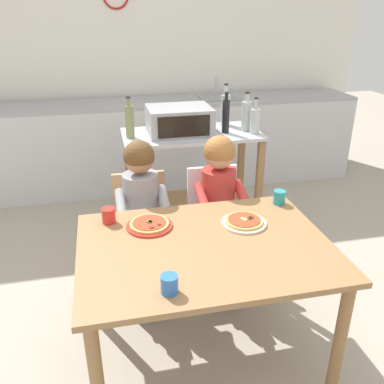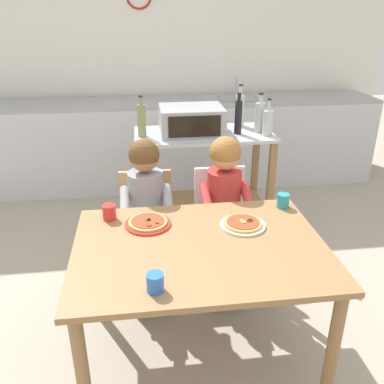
# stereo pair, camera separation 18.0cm
# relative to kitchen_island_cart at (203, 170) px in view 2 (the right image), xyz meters

# --- Properties ---
(ground_plane) EXTENTS (11.54, 11.54, 0.00)m
(ground_plane) POSITION_rel_kitchen_island_cart_xyz_m (-0.23, -0.17, -0.61)
(ground_plane) COLOR #A89E8C
(back_wall_tiled) EXTENTS (4.99, 0.14, 2.70)m
(back_wall_tiled) POSITION_rel_kitchen_island_cart_xyz_m (-0.23, 1.62, 0.75)
(back_wall_tiled) COLOR white
(back_wall_tiled) RESTS_ON ground
(kitchen_counter) EXTENTS (4.49, 0.60, 1.12)m
(kitchen_counter) POSITION_rel_kitchen_island_cart_xyz_m (-0.22, 1.21, -0.15)
(kitchen_counter) COLOR silver
(kitchen_counter) RESTS_ON ground
(kitchen_island_cart) EXTENTS (1.06, 0.53, 0.91)m
(kitchen_island_cart) POSITION_rel_kitchen_island_cart_xyz_m (0.00, 0.00, 0.00)
(kitchen_island_cart) COLOR #B7BABF
(kitchen_island_cart) RESTS_ON ground
(toaster_oven) EXTENTS (0.48, 0.38, 0.20)m
(toaster_oven) POSITION_rel_kitchen_island_cart_xyz_m (-0.10, 0.01, 0.41)
(toaster_oven) COLOR #999BA0
(toaster_oven) RESTS_ON kitchen_island_cart
(bottle_brown_beer) EXTENTS (0.06, 0.06, 0.30)m
(bottle_brown_beer) POSITION_rel_kitchen_island_cart_xyz_m (-0.47, -0.03, 0.44)
(bottle_brown_beer) COLOR olive
(bottle_brown_beer) RESTS_ON kitchen_island_cart
(bottle_tall_green_wine) EXTENTS (0.07, 0.07, 0.30)m
(bottle_tall_green_wine) POSITION_rel_kitchen_island_cart_xyz_m (0.43, -0.03, 0.43)
(bottle_tall_green_wine) COLOR #ADB7B2
(bottle_tall_green_wine) RESTS_ON kitchen_island_cart
(bottle_clear_vinegar) EXTENTS (0.07, 0.07, 0.28)m
(bottle_clear_vinegar) POSITION_rel_kitchen_island_cart_xyz_m (0.46, -0.12, 0.41)
(bottle_clear_vinegar) COLOR #ADB7B2
(bottle_clear_vinegar) RESTS_ON kitchen_island_cart
(bottle_slim_sauce) EXTENTS (0.05, 0.05, 0.31)m
(bottle_slim_sauce) POSITION_rel_kitchen_island_cart_xyz_m (0.25, -0.05, 0.44)
(bottle_slim_sauce) COLOR black
(bottle_slim_sauce) RESTS_ON kitchen_island_cart
(bottle_dark_olive_oil) EXTENTS (0.07, 0.07, 0.33)m
(bottle_dark_olive_oil) POSITION_rel_kitchen_island_cart_xyz_m (0.32, 0.17, 0.44)
(bottle_dark_olive_oil) COLOR #ADB7B2
(bottle_dark_olive_oil) RESTS_ON kitchen_island_cart
(dining_table) EXTENTS (1.24, 0.91, 0.73)m
(dining_table) POSITION_rel_kitchen_island_cart_xyz_m (-0.23, -1.32, 0.03)
(dining_table) COLOR olive
(dining_table) RESTS_ON ground
(dining_chair_left) EXTENTS (0.36, 0.36, 0.81)m
(dining_chair_left) POSITION_rel_kitchen_island_cart_xyz_m (-0.47, -0.61, -0.12)
(dining_chair_left) COLOR tan
(dining_chair_left) RESTS_ON ground
(dining_chair_right) EXTENTS (0.36, 0.36, 0.81)m
(dining_chair_right) POSITION_rel_kitchen_island_cart_xyz_m (0.03, -0.60, -0.12)
(dining_chair_right) COLOR silver
(dining_chair_right) RESTS_ON ground
(child_in_grey_shirt) EXTENTS (0.32, 0.42, 1.06)m
(child_in_grey_shirt) POSITION_rel_kitchen_island_cart_xyz_m (-0.47, -0.72, 0.08)
(child_in_grey_shirt) COLOR #424C6B
(child_in_grey_shirt) RESTS_ON ground
(child_in_red_shirt) EXTENTS (0.32, 0.42, 1.06)m
(child_in_red_shirt) POSITION_rel_kitchen_island_cart_xyz_m (0.03, -0.72, 0.09)
(child_in_red_shirt) COLOR #424C6B
(child_in_red_shirt) RESTS_ON ground
(pizza_plate_red_rimmed) EXTENTS (0.24, 0.24, 0.03)m
(pizza_plate_red_rimmed) POSITION_rel_kitchen_island_cart_xyz_m (-0.47, -1.09, 0.14)
(pizza_plate_red_rimmed) COLOR red
(pizza_plate_red_rimmed) RESTS_ON dining_table
(pizza_plate_cream) EXTENTS (0.24, 0.24, 0.03)m
(pizza_plate_cream) POSITION_rel_kitchen_island_cart_xyz_m (0.03, -1.17, 0.14)
(pizza_plate_cream) COLOR beige
(pizza_plate_cream) RESTS_ON dining_table
(drinking_cup_blue) EXTENTS (0.07, 0.07, 0.08)m
(drinking_cup_blue) POSITION_rel_kitchen_island_cart_xyz_m (-0.46, -1.65, 0.17)
(drinking_cup_blue) COLOR blue
(drinking_cup_blue) RESTS_ON dining_table
(drinking_cup_teal) EXTENTS (0.07, 0.07, 0.08)m
(drinking_cup_teal) POSITION_rel_kitchen_island_cart_xyz_m (0.31, -0.97, 0.17)
(drinking_cup_teal) COLOR teal
(drinking_cup_teal) RESTS_ON dining_table
(drinking_cup_red) EXTENTS (0.07, 0.07, 0.08)m
(drinking_cup_red) POSITION_rel_kitchen_island_cart_xyz_m (-0.68, -0.99, 0.17)
(drinking_cup_red) COLOR red
(drinking_cup_red) RESTS_ON dining_table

